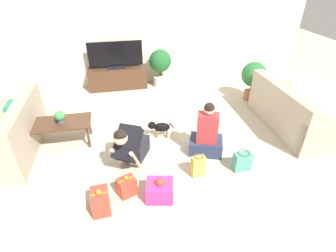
# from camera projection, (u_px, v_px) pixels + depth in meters

# --- Properties ---
(ground_plane) EXTENTS (16.00, 16.00, 0.00)m
(ground_plane) POSITION_uv_depth(u_px,v_px,m) (160.00, 139.00, 4.63)
(ground_plane) COLOR beige
(wall_back) EXTENTS (8.40, 0.06, 2.60)m
(wall_back) POSITION_uv_depth(u_px,v_px,m) (139.00, 30.00, 6.12)
(wall_back) COLOR silver
(wall_back) RESTS_ON ground_plane
(sofa_left) EXTENTS (0.85, 1.79, 0.84)m
(sofa_left) POSITION_uv_depth(u_px,v_px,m) (10.00, 135.00, 4.20)
(sofa_left) COLOR tan
(sofa_left) RESTS_ON ground_plane
(sofa_right) EXTENTS (0.85, 1.79, 0.84)m
(sofa_right) POSITION_uv_depth(u_px,v_px,m) (291.00, 113.00, 4.81)
(sofa_right) COLOR tan
(sofa_right) RESTS_ON ground_plane
(coffee_table) EXTENTS (0.99, 0.53, 0.42)m
(coffee_table) POSITION_uv_depth(u_px,v_px,m) (60.00, 125.00, 4.34)
(coffee_table) COLOR #472D1E
(coffee_table) RESTS_ON ground_plane
(tv_console) EXTENTS (1.38, 0.38, 0.52)m
(tv_console) POSITION_uv_depth(u_px,v_px,m) (118.00, 78.00, 6.35)
(tv_console) COLOR #472D1E
(tv_console) RESTS_ON ground_plane
(tv) EXTENTS (1.24, 0.20, 0.62)m
(tv) POSITION_uv_depth(u_px,v_px,m) (116.00, 57.00, 6.07)
(tv) COLOR black
(tv) RESTS_ON tv_console
(potted_plant_corner_right) EXTENTS (0.53, 0.53, 0.86)m
(potted_plant_corner_right) POSITION_uv_depth(u_px,v_px,m) (253.00, 77.00, 5.68)
(potted_plant_corner_right) COLOR #A36042
(potted_plant_corner_right) RESTS_ON ground_plane
(potted_plant_back_right) EXTENTS (0.53, 0.53, 0.90)m
(potted_plant_back_right) POSITION_uv_depth(u_px,v_px,m) (160.00, 64.00, 6.33)
(potted_plant_back_right) COLOR beige
(potted_plant_back_right) RESTS_ON ground_plane
(person_kneeling) EXTENTS (0.63, 0.83, 0.79)m
(person_kneeling) POSITION_uv_depth(u_px,v_px,m) (131.00, 145.00, 3.90)
(person_kneeling) COLOR #23232D
(person_kneeling) RESTS_ON ground_plane
(person_sitting) EXTENTS (0.63, 0.59, 0.92)m
(person_sitting) POSITION_uv_depth(u_px,v_px,m) (207.00, 136.00, 4.15)
(person_sitting) COLOR #283351
(person_sitting) RESTS_ON ground_plane
(dog) EXTENTS (0.47, 0.19, 0.30)m
(dog) POSITION_uv_depth(u_px,v_px,m) (159.00, 127.00, 4.60)
(dog) COLOR black
(dog) RESTS_ON ground_plane
(gift_box_a) EXTENTS (0.28, 0.25, 0.31)m
(gift_box_a) POSITION_uv_depth(u_px,v_px,m) (127.00, 186.00, 3.48)
(gift_box_a) COLOR red
(gift_box_a) RESTS_ON ground_plane
(gift_box_b) EXTENTS (0.41, 0.37, 0.32)m
(gift_box_b) POSITION_uv_depth(u_px,v_px,m) (160.00, 190.00, 3.43)
(gift_box_b) COLOR #CC3389
(gift_box_b) RESTS_ON ground_plane
(gift_box_c) EXTENTS (0.24, 0.34, 0.32)m
(gift_box_c) POSITION_uv_depth(u_px,v_px,m) (100.00, 201.00, 3.27)
(gift_box_c) COLOR red
(gift_box_c) RESTS_ON ground_plane
(gift_bag_a) EXTENTS (0.21, 0.14, 0.35)m
(gift_bag_a) POSITION_uv_depth(u_px,v_px,m) (198.00, 166.00, 3.77)
(gift_bag_a) COLOR #E5B74C
(gift_bag_a) RESTS_ON ground_plane
(gift_bag_b) EXTENTS (0.26, 0.17, 0.32)m
(gift_bag_b) POSITION_uv_depth(u_px,v_px,m) (242.00, 161.00, 3.89)
(gift_bag_b) COLOR #4CA384
(gift_bag_b) RESTS_ON ground_plane
(mug) EXTENTS (0.12, 0.08, 0.09)m
(mug) POSITION_uv_depth(u_px,v_px,m) (57.00, 119.00, 4.32)
(mug) COLOR #386BAD
(mug) RESTS_ON coffee_table
(tabletop_plant) EXTENTS (0.17, 0.17, 0.22)m
(tabletop_plant) POSITION_uv_depth(u_px,v_px,m) (60.00, 116.00, 4.23)
(tabletop_plant) COLOR #4C4C51
(tabletop_plant) RESTS_ON coffee_table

